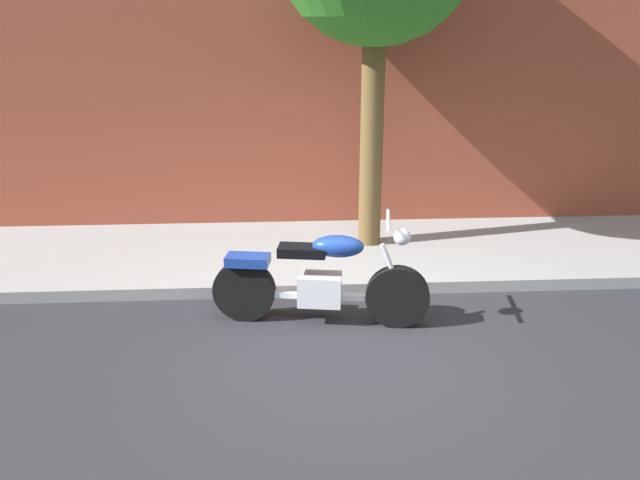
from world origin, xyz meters
TOP-DOWN VIEW (x-y plane):
  - ground_plane at (0.00, 0.00)m, footprint 60.00×60.00m
  - sidewalk at (0.00, 2.51)m, footprint 25.44×2.42m
  - motorcycle at (-0.23, 0.65)m, footprint 2.22×0.75m

SIDE VIEW (x-z plane):
  - ground_plane at x=0.00m, z-range 0.00..0.00m
  - sidewalk at x=0.00m, z-range 0.00..0.14m
  - motorcycle at x=-0.23m, z-range -0.11..1.03m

